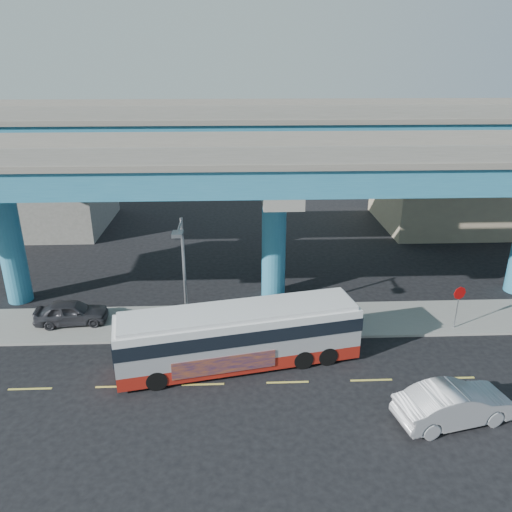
{
  "coord_description": "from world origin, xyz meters",
  "views": [
    {
      "loc": [
        -2.33,
        -19.88,
        14.32
      ],
      "look_at": [
        -1.32,
        4.0,
        4.75
      ],
      "focal_mm": 35.0,
      "sensor_mm": 36.0,
      "label": 1
    }
  ],
  "objects_px": {
    "sedan": "(454,404)",
    "stop_sign": "(459,298)",
    "street_lamp": "(183,264)",
    "parked_car": "(71,312)",
    "transit_bus": "(239,334)"
  },
  "relations": [
    {
      "from": "street_lamp",
      "to": "parked_car",
      "type": "bearing_deg",
      "value": 162.28
    },
    {
      "from": "sedan",
      "to": "parked_car",
      "type": "bearing_deg",
      "value": 51.88
    },
    {
      "from": "parked_car",
      "to": "street_lamp",
      "type": "relative_size",
      "value": 0.62
    },
    {
      "from": "transit_bus",
      "to": "parked_car",
      "type": "bearing_deg",
      "value": 144.52
    },
    {
      "from": "parked_car",
      "to": "street_lamp",
      "type": "bearing_deg",
      "value": -112.92
    },
    {
      "from": "transit_bus",
      "to": "street_lamp",
      "type": "distance_m",
      "value": 4.56
    },
    {
      "from": "sedan",
      "to": "stop_sign",
      "type": "height_order",
      "value": "stop_sign"
    },
    {
      "from": "sedan",
      "to": "parked_car",
      "type": "relative_size",
      "value": 1.28
    },
    {
      "from": "transit_bus",
      "to": "sedan",
      "type": "bearing_deg",
      "value": -38.75
    },
    {
      "from": "transit_bus",
      "to": "street_lamp",
      "type": "bearing_deg",
      "value": 131.87
    },
    {
      "from": "stop_sign",
      "to": "street_lamp",
      "type": "bearing_deg",
      "value": -169.55
    },
    {
      "from": "parked_car",
      "to": "street_lamp",
      "type": "distance_m",
      "value": 7.96
    },
    {
      "from": "street_lamp",
      "to": "stop_sign",
      "type": "height_order",
      "value": "street_lamp"
    },
    {
      "from": "transit_bus",
      "to": "stop_sign",
      "type": "bearing_deg",
      "value": 1.57
    },
    {
      "from": "transit_bus",
      "to": "parked_car",
      "type": "height_order",
      "value": "transit_bus"
    }
  ]
}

